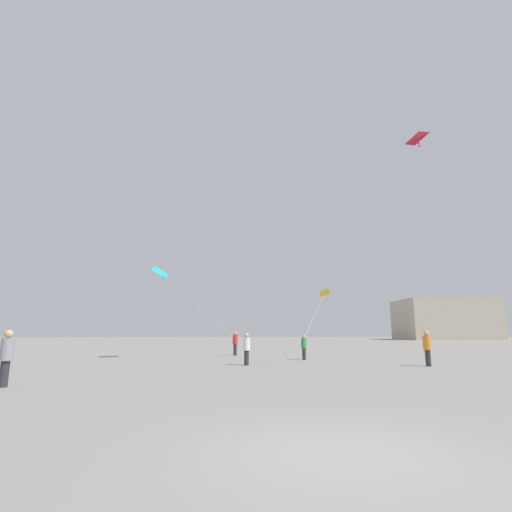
# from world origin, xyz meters

# --- Properties ---
(ground_plane) EXTENTS (300.00, 300.00, 0.00)m
(ground_plane) POSITION_xyz_m (0.00, 0.00, 0.00)
(ground_plane) COLOR gray
(person_in_red) EXTENTS (0.40, 0.40, 1.85)m
(person_in_red) POSITION_xyz_m (-0.89, 25.42, 1.01)
(person_in_red) COLOR #2D2D33
(person_in_red) RESTS_ON ground_plane
(person_in_grey) EXTENTS (0.40, 0.40, 1.86)m
(person_in_grey) POSITION_xyz_m (-9.03, 7.92, 1.02)
(person_in_grey) COLOR #2D2D33
(person_in_grey) RESTS_ON ground_plane
(person_in_green) EXTENTS (0.35, 0.35, 1.61)m
(person_in_green) POSITION_xyz_m (3.50, 19.96, 0.88)
(person_in_green) COLOR #2D2D33
(person_in_green) RESTS_ON ground_plane
(person_in_white) EXTENTS (0.38, 0.38, 1.74)m
(person_in_white) POSITION_xyz_m (-0.53, 15.95, 0.95)
(person_in_white) COLOR #2D2D33
(person_in_white) RESTS_ON ground_plane
(person_in_orange) EXTENTS (0.40, 0.40, 1.86)m
(person_in_orange) POSITION_xyz_m (9.09, 14.51, 1.02)
(person_in_orange) COLOR #2D2D33
(person_in_orange) RESTS_ON ground_plane
(kite_amber_delta) EXTENTS (3.93, 7.56, 4.11)m
(kite_amber_delta) POSITION_xyz_m (6.72, 26.80, 5.03)
(kite_amber_delta) COLOR yellow
(kite_cyan_delta) EXTENTS (6.19, 4.20, 5.13)m
(kite_cyan_delta) POSITION_xyz_m (-6.33, 22.13, 5.99)
(kite_cyan_delta) COLOR #1EB2C6
(kite_crimson_delta) EXTENTS (1.21, 2.73, 11.02)m
(kite_crimson_delta) POSITION_xyz_m (8.32, 12.41, 11.68)
(kite_crimson_delta) COLOR red
(building_left_hall) EXTENTS (22.10, 16.97, 9.79)m
(building_left_hall) POSITION_xyz_m (53.00, 88.59, 4.90)
(building_left_hall) COLOR #B2A893
(building_left_hall) RESTS_ON ground_plane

